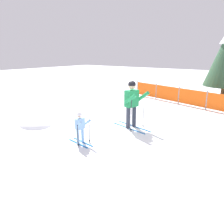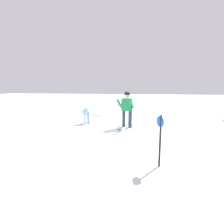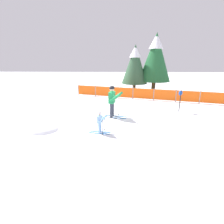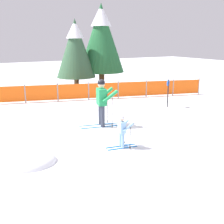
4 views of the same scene
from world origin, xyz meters
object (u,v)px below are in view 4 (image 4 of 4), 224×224
Objects in this scene: skier_child at (122,129)px; conifer_far at (75,47)px; conifer_near at (101,37)px; trail_marker at (168,90)px; safety_fence at (104,90)px; skier_adult at (102,98)px.

conifer_far is at bearing 84.48° from skier_child.
conifer_far is at bearing -174.57° from conifer_near.
conifer_near is at bearing 93.83° from trail_marker.
safety_fence is 3.33m from conifer_far.
safety_fence is (2.72, 6.26, -0.10)m from skier_child.
skier_child reaches higher than safety_fence.
conifer_far is (2.27, 8.79, 2.01)m from skier_child.
trail_marker is (2.14, -5.60, -1.77)m from conifer_far.
skier_child is 0.23× the size of conifer_far.
trail_marker is at bearing 44.83° from skier_child.
conifer_near is 3.99× the size of trail_marker.
skier_child is (-0.47, -2.13, -0.46)m from skier_adult.
safety_fence is 2.08× the size of conifer_near.
conifer_far is at bearing 87.77° from skier_adult.
skier_adult is 7.07m from conifer_far.
conifer_far is at bearing 110.94° from trail_marker.
safety_fence is 8.31× the size of trail_marker.
skier_adult is 0.16× the size of safety_fence.
conifer_near is (1.31, 2.70, 2.70)m from safety_fence.
trail_marker is at bearing 27.98° from skier_adult.
skier_adult is 4.09m from trail_marker.
conifer_near reaches higher than skier_child.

